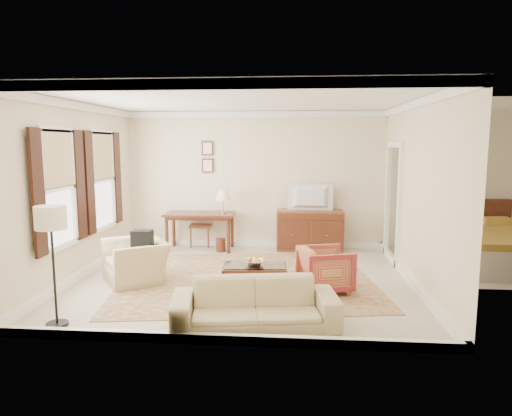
# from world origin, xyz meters

# --- Properties ---
(room_shell) EXTENTS (5.51, 5.01, 2.91)m
(room_shell) POSITION_xyz_m (0.00, 0.00, 2.47)
(room_shell) COLOR beige
(room_shell) RESTS_ON ground
(annex_bedroom) EXTENTS (3.00, 2.70, 2.90)m
(annex_bedroom) POSITION_xyz_m (4.49, 1.15, 0.34)
(annex_bedroom) COLOR beige
(annex_bedroom) RESTS_ON ground
(window_front) EXTENTS (0.12, 1.56, 1.80)m
(window_front) POSITION_xyz_m (-2.70, -0.70, 1.55)
(window_front) COLOR #CCB284
(window_front) RESTS_ON room_shell
(window_rear) EXTENTS (0.12, 1.56, 1.80)m
(window_rear) POSITION_xyz_m (-2.70, 0.90, 1.55)
(window_rear) COLOR #CCB284
(window_rear) RESTS_ON room_shell
(doorway) EXTENTS (0.10, 1.12, 2.25)m
(doorway) POSITION_xyz_m (2.71, 1.50, 1.08)
(doorway) COLOR white
(doorway) RESTS_ON room_shell
(rug) EXTENTS (4.50, 4.00, 0.01)m
(rug) POSITION_xyz_m (0.05, 0.02, 0.01)
(rug) COLOR #5F2B1F
(rug) RESTS_ON room_shell
(writing_desk) EXTENTS (1.44, 0.72, 0.79)m
(writing_desk) POSITION_xyz_m (-1.12, 2.04, 0.68)
(writing_desk) COLOR #502517
(writing_desk) RESTS_ON room_shell
(desk_chair) EXTENTS (0.50, 0.50, 1.05)m
(desk_chair) POSITION_xyz_m (-1.17, 2.39, 0.53)
(desk_chair) COLOR brown
(desk_chair) RESTS_ON room_shell
(desk_lamp) EXTENTS (0.32, 0.32, 0.50)m
(desk_lamp) POSITION_xyz_m (-0.62, 2.04, 1.04)
(desk_lamp) COLOR silver
(desk_lamp) RESTS_ON writing_desk
(framed_prints) EXTENTS (0.25, 0.04, 0.68)m
(framed_prints) POSITION_xyz_m (-1.02, 2.47, 1.94)
(framed_prints) COLOR #502517
(framed_prints) RESTS_ON room_shell
(sideboard) EXTENTS (1.37, 0.53, 0.84)m
(sideboard) POSITION_xyz_m (1.17, 2.21, 0.42)
(sideboard) COLOR brown
(sideboard) RESTS_ON room_shell
(tv) EXTENTS (0.90, 0.52, 0.12)m
(tv) POSITION_xyz_m (1.17, 2.19, 1.29)
(tv) COLOR black
(tv) RESTS_ON sideboard
(coffee_table) EXTENTS (0.99, 0.62, 0.41)m
(coffee_table) POSITION_xyz_m (0.25, -0.56, 0.31)
(coffee_table) COLOR #502517
(coffee_table) RESTS_ON room_shell
(fruit_bowl) EXTENTS (0.42, 0.42, 0.10)m
(fruit_bowl) POSITION_xyz_m (0.25, -0.58, 0.46)
(fruit_bowl) COLOR silver
(fruit_bowl) RESTS_ON coffee_table
(book_a) EXTENTS (0.26, 0.17, 0.38)m
(book_a) POSITION_xyz_m (0.17, -0.48, 0.16)
(book_a) COLOR brown
(book_a) RESTS_ON coffee_table
(book_b) EXTENTS (0.28, 0.06, 0.38)m
(book_b) POSITION_xyz_m (0.34, -0.62, 0.16)
(book_b) COLOR brown
(book_b) RESTS_ON coffee_table
(striped_armchair) EXTENTS (0.84, 0.87, 0.74)m
(striped_armchair) POSITION_xyz_m (1.32, -0.49, 0.37)
(striped_armchair) COLOR maroon
(striped_armchair) RESTS_ON room_shell
(club_armchair) EXTENTS (1.12, 1.22, 0.89)m
(club_armchair) POSITION_xyz_m (-1.71, -0.23, 0.45)
(club_armchair) COLOR tan
(club_armchair) RESTS_ON room_shell
(backpack) EXTENTS (0.39, 0.37, 0.40)m
(backpack) POSITION_xyz_m (-1.59, -0.23, 0.69)
(backpack) COLOR black
(backpack) RESTS_ON club_armchair
(sofa) EXTENTS (2.06, 0.87, 0.78)m
(sofa) POSITION_xyz_m (0.37, -1.96, 0.39)
(sofa) COLOR tan
(sofa) RESTS_ON room_shell
(floor_lamp) EXTENTS (0.37, 0.37, 1.49)m
(floor_lamp) POSITION_xyz_m (-2.06, -2.11, 1.24)
(floor_lamp) COLOR black
(floor_lamp) RESTS_ON room_shell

